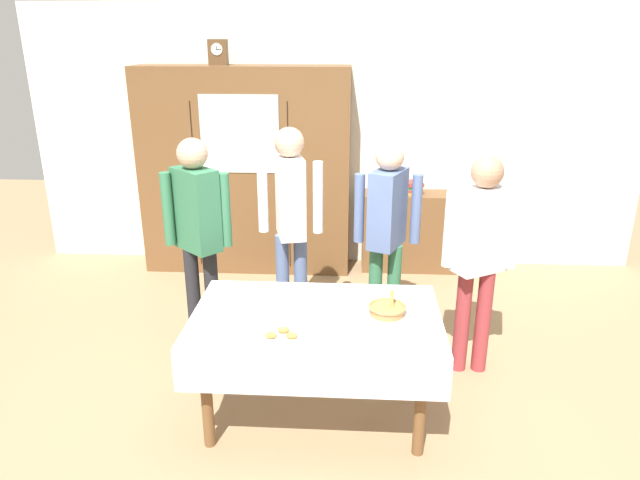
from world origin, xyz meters
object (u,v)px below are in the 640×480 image
at_px(mantel_clock, 218,52).
at_px(tea_cup_mid_right, 346,308).
at_px(tea_cup_far_right, 370,292).
at_px(person_behind_table_left, 387,223).
at_px(spoon_front_edge, 370,336).
at_px(dining_table, 316,332).
at_px(person_by_cabinet, 480,246).
at_px(pastry_plate, 281,337).
at_px(wall_cabinet, 246,171).
at_px(person_beside_shelf, 290,211).
at_px(spoon_center, 252,327).
at_px(book_stack, 414,187).
at_px(bookshelf_low, 412,231).
at_px(tea_cup_near_right, 261,288).
at_px(tea_cup_front_edge, 395,293).
at_px(spoon_far_left, 317,307).
at_px(tea_cup_center, 227,295).
at_px(person_near_right_end, 197,224).
at_px(tea_cup_near_left, 212,328).
at_px(bread_basket, 387,309).

height_order(mantel_clock, tea_cup_mid_right, mantel_clock).
height_order(tea_cup_far_right, person_behind_table_left, person_behind_table_left).
bearing_deg(person_behind_table_left, tea_cup_mid_right, -105.90).
height_order(tea_cup_mid_right, spoon_front_edge, tea_cup_mid_right).
distance_m(dining_table, mantel_clock, 3.23).
bearing_deg(person_by_cabinet, spoon_front_edge, -131.41).
bearing_deg(dining_table, pastry_plate, -121.80).
distance_m(dining_table, person_behind_table_left, 1.27).
relative_size(wall_cabinet, person_beside_shelf, 1.24).
xyz_separation_m(mantel_clock, spoon_center, (0.75, -2.75, -1.48)).
bearing_deg(tea_cup_mid_right, book_stack, 75.64).
bearing_deg(pastry_plate, bookshelf_low, 70.78).
xyz_separation_m(wall_cabinet, tea_cup_near_right, (0.51, -2.25, -0.28)).
distance_m(book_stack, spoon_center, 3.06).
distance_m(book_stack, tea_cup_near_right, 2.62).
xyz_separation_m(tea_cup_front_edge, person_by_cabinet, (0.61, 0.35, 0.22)).
xyz_separation_m(tea_cup_front_edge, spoon_far_left, (-0.51, -0.19, -0.02)).
bearing_deg(spoon_center, wall_cabinet, 100.93).
relative_size(tea_cup_front_edge, spoon_center, 1.09).
distance_m(book_stack, spoon_far_left, 2.66).
bearing_deg(tea_cup_center, tea_cup_far_right, 6.80).
xyz_separation_m(dining_table, wall_cabinet, (-0.90, 2.59, 0.42)).
xyz_separation_m(tea_cup_front_edge, person_near_right_end, (-1.46, 0.59, 0.26)).
xyz_separation_m(mantel_clock, person_behind_table_left, (1.60, -1.47, -1.23)).
distance_m(tea_cup_mid_right, spoon_far_left, 0.20).
bearing_deg(person_near_right_end, pastry_plate, -56.54).
distance_m(dining_table, tea_cup_center, 0.65).
bearing_deg(pastry_plate, book_stack, 70.78).
bearing_deg(person_behind_table_left, tea_cup_near_left, -128.44).
xyz_separation_m(book_stack, tea_cup_mid_right, (-0.65, -2.55, -0.13)).
height_order(wall_cabinet, tea_cup_far_right, wall_cabinet).
distance_m(tea_cup_far_right, person_by_cabinet, 0.87).
bearing_deg(person_near_right_end, person_behind_table_left, 8.91).
height_order(bread_basket, person_by_cabinet, person_by_cabinet).
distance_m(wall_cabinet, person_near_right_end, 1.69).
bearing_deg(spoon_front_edge, dining_table, 145.67).
relative_size(dining_table, mantel_clock, 6.47).
bearing_deg(book_stack, dining_table, -107.70).
xyz_separation_m(tea_cup_mid_right, spoon_front_edge, (0.14, -0.31, -0.02)).
relative_size(mantel_clock, person_behind_table_left, 0.15).
distance_m(wall_cabinet, tea_cup_near_left, 2.85).
xyz_separation_m(tea_cup_near_right, tea_cup_far_right, (0.73, -0.01, -0.00)).
distance_m(book_stack, tea_cup_front_edge, 2.36).
xyz_separation_m(mantel_clock, spoon_front_edge, (1.45, -2.81, -1.48)).
height_order(book_stack, tea_cup_front_edge, book_stack).
xyz_separation_m(bread_basket, person_near_right_end, (-1.40, 0.83, 0.25)).
height_order(book_stack, person_by_cabinet, person_by_cabinet).
bearing_deg(person_beside_shelf, tea_cup_near_right, -97.30).
bearing_deg(tea_cup_mid_right, bookshelf_low, 75.64).
distance_m(spoon_center, person_beside_shelf, 1.39).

